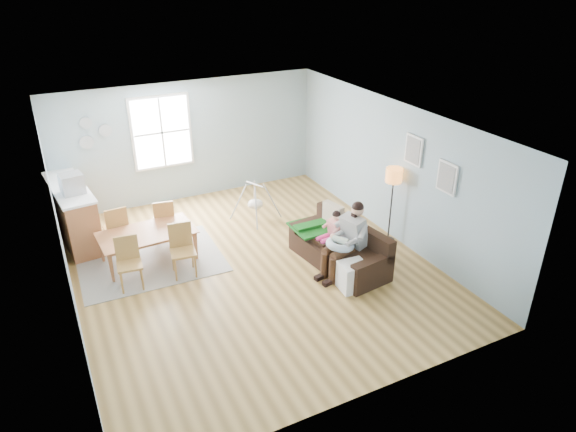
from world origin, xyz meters
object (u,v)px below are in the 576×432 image
sofa (341,250)px  monitor (71,184)px  father (347,238)px  chair_ne (164,218)px  storage_cube (352,276)px  chair_nw (117,226)px  floor_lamp (393,182)px  chair_se (182,246)px  counter (73,213)px  dining_table (149,247)px  chair_sw (128,259)px  toddler (332,228)px  baby_swing (255,203)px

sofa → monitor: (-4.15, 2.74, 1.05)m
father → chair_ne: 3.62m
storage_cube → chair_nw: bearing=137.1°
sofa → floor_lamp: (1.29, 0.30, 0.99)m
chair_se → chair_ne: 1.26m
counter → dining_table: bearing=-53.8°
chair_se → monitor: 2.43m
floor_lamp → chair_sw: bearing=171.7°
chair_se → counter: size_ratio=0.45×
dining_table → counter: size_ratio=0.80×
father → toddler: bearing=91.8°
father → storage_cube: father is taller
toddler → chair_ne: size_ratio=0.86×
chair_sw → floor_lamp: bearing=-8.3°
chair_ne → monitor: (-1.50, 0.49, 0.83)m
chair_sw → chair_se: 0.92m
storage_cube → chair_nw: chair_nw is taller
toddler → chair_nw: bearing=148.8°
floor_lamp → chair_nw: 5.27m
chair_ne → sofa: bearing=-40.4°
storage_cube → counter: size_ratio=0.23×
dining_table → chair_se: chair_se is taller
dining_table → chair_se: size_ratio=1.80×
floor_lamp → monitor: (-5.44, 2.44, 0.06)m
chair_sw → chair_se: (0.92, -0.02, 0.03)m
dining_table → chair_se: bearing=-58.2°
chair_se → storage_cube: bearing=-36.5°
sofa → baby_swing: 2.46m
chair_ne → monitor: monitor is taller
sofa → storage_cube: bearing=-108.7°
monitor → chair_ne: bearing=-18.2°
baby_swing → chair_sw: bearing=-154.9°
chair_nw → toddler: bearing=-31.2°
dining_table → chair_nw: chair_nw is taller
monitor → floor_lamp: bearing=-24.2°
sofa → chair_ne: size_ratio=2.29×
sofa → floor_lamp: size_ratio=1.34×
baby_swing → sofa: bearing=-74.1°
sofa → monitor: 5.08m
sofa → chair_ne: bearing=139.6°
chair_nw → monitor: bearing=141.7°
toddler → chair_ne: bearing=140.9°
floor_lamp → monitor: size_ratio=3.48×
storage_cube → father: bearing=69.6°
toddler → monitor: 4.84m
storage_cube → dining_table: dining_table is taller
dining_table → baby_swing: 2.54m
dining_table → storage_cube: bearing=-43.8°
sofa → chair_nw: bearing=147.4°
baby_swing → dining_table: bearing=-163.2°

